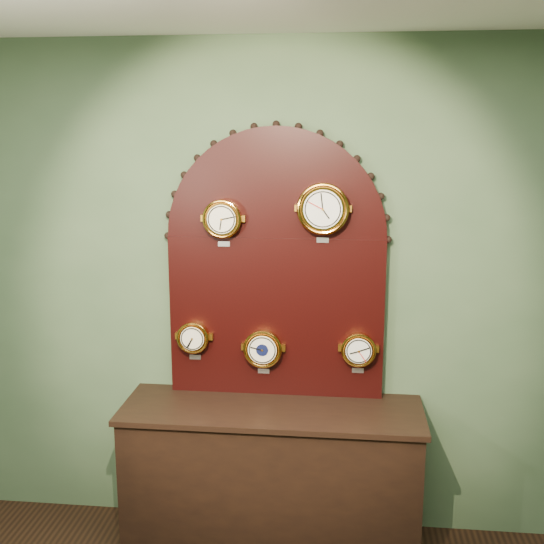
# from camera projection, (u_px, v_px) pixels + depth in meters

# --- Properties ---
(wall_back) EXTENTS (4.00, 0.00, 4.00)m
(wall_back) POSITION_uv_depth(u_px,v_px,m) (277.00, 294.00, 3.78)
(wall_back) COLOR #435C3F
(wall_back) RESTS_ON ground
(shop_counter) EXTENTS (1.60, 0.50, 0.80)m
(shop_counter) POSITION_uv_depth(u_px,v_px,m) (272.00, 480.00, 3.73)
(shop_counter) COLOR black
(shop_counter) RESTS_ON ground_plane
(display_board) EXTENTS (1.26, 0.06, 1.53)m
(display_board) POSITION_uv_depth(u_px,v_px,m) (276.00, 256.00, 3.69)
(display_board) COLOR black
(display_board) RESTS_ON shop_counter
(roman_clock) EXTENTS (0.21, 0.08, 0.26)m
(roman_clock) POSITION_uv_depth(u_px,v_px,m) (222.00, 219.00, 3.61)
(roman_clock) COLOR orange
(roman_clock) RESTS_ON display_board
(arabic_clock) EXTENTS (0.28, 0.08, 0.33)m
(arabic_clock) POSITION_uv_depth(u_px,v_px,m) (323.00, 209.00, 3.54)
(arabic_clock) COLOR orange
(arabic_clock) RESTS_ON display_board
(hygrometer) EXTENTS (0.18, 0.08, 0.23)m
(hygrometer) POSITION_uv_depth(u_px,v_px,m) (193.00, 337.00, 3.77)
(hygrometer) COLOR orange
(hygrometer) RESTS_ON display_board
(barometer) EXTENTS (0.22, 0.08, 0.27)m
(barometer) POSITION_uv_depth(u_px,v_px,m) (263.00, 348.00, 3.74)
(barometer) COLOR orange
(barometer) RESTS_ON display_board
(tide_clock) EXTENTS (0.19, 0.08, 0.24)m
(tide_clock) POSITION_uv_depth(u_px,v_px,m) (359.00, 349.00, 3.68)
(tide_clock) COLOR orange
(tide_clock) RESTS_ON display_board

